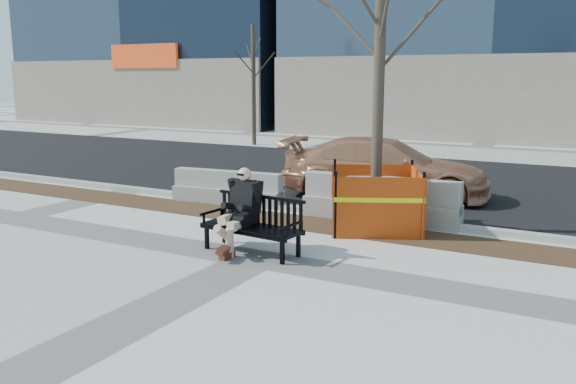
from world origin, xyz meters
name	(u,v)px	position (x,y,z in m)	size (l,w,h in m)	color
ground	(257,259)	(0.00, 0.00, 0.00)	(120.00, 120.00, 0.00)	beige
mulch_strip	(322,225)	(0.00, 2.60, 0.00)	(40.00, 1.20, 0.02)	#47301C
asphalt_street	(412,181)	(0.00, 8.80, 0.00)	(60.00, 10.40, 0.01)	black
curb	(341,214)	(0.00, 3.55, 0.06)	(60.00, 0.25, 0.12)	#9E9B93
bench	(252,253)	(-0.26, 0.25, 0.00)	(1.88, 0.67, 1.00)	black
seated_man	(242,250)	(-0.51, 0.33, 0.00)	(0.64, 1.07, 1.49)	black
tree_fence	(375,229)	(1.04, 2.90, 0.00)	(2.61, 2.61, 6.53)	#D95011
sedan	(384,197)	(0.11, 6.04, 0.00)	(2.11, 5.19, 1.51)	#B17653
jersey_barrier_left	(228,203)	(-2.99, 3.53, 0.00)	(2.81, 0.56, 0.81)	gray
jersey_barrier_right	(380,221)	(0.90, 3.59, 0.00)	(3.37, 0.67, 0.96)	gray
far_tree_left	(254,145)	(-9.11, 14.63, 0.00)	(2.10, 2.10, 5.67)	#443B2C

